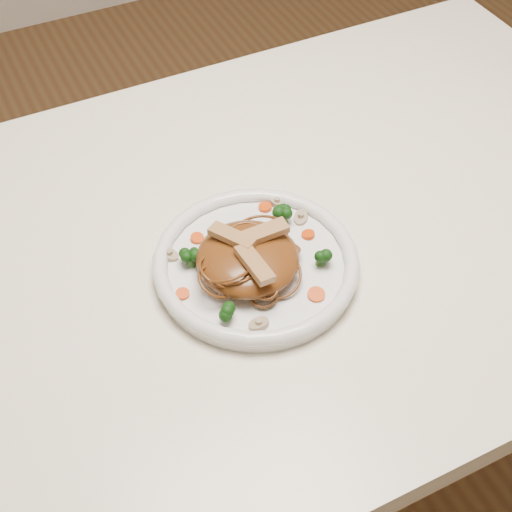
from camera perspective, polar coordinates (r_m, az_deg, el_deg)
name	(u,v)px	position (r m, az deg, el deg)	size (l,w,h in m)	color
ground	(280,471)	(1.65, 1.83, -16.09)	(4.00, 4.00, 0.00)	brown
table	(290,269)	(1.11, 2.62, -0.99)	(1.20, 0.80, 0.75)	white
plate	(256,267)	(0.96, 0.00, -0.88)	(0.26, 0.26, 0.02)	white
noodle_mound	(248,258)	(0.93, -0.65, -0.19)	(0.13, 0.13, 0.04)	brown
chicken_a	(263,233)	(0.93, 0.52, 1.78)	(0.07, 0.02, 0.01)	tan
chicken_b	(232,237)	(0.93, -1.84, 1.50)	(0.06, 0.02, 0.01)	tan
chicken_c	(254,264)	(0.89, -0.12, -0.61)	(0.07, 0.02, 0.01)	tan
broccoli_0	(283,213)	(1.00, 2.11, 3.28)	(0.03, 0.03, 0.03)	#12400D
broccoli_1	(191,255)	(0.95, -4.99, 0.05)	(0.03, 0.03, 0.03)	#12400D
broccoli_2	(225,311)	(0.89, -2.36, -4.24)	(0.02, 0.02, 0.03)	#12400D
broccoli_3	(321,255)	(0.95, 5.01, 0.05)	(0.03, 0.03, 0.03)	#12400D
carrot_0	(265,207)	(1.03, 0.70, 3.76)	(0.02, 0.02, 0.01)	#E53C08
carrot_1	(183,294)	(0.93, -5.64, -2.90)	(0.02, 0.02, 0.01)	#E53C08
carrot_2	(308,235)	(0.99, 4.01, 1.65)	(0.02, 0.02, 0.01)	#E53C08
carrot_3	(197,238)	(0.99, -4.52, 1.36)	(0.02, 0.02, 0.01)	#E53C08
carrot_4	(316,295)	(0.92, 4.63, -2.96)	(0.02, 0.02, 0.01)	#E53C08
mushroom_0	(259,324)	(0.89, 0.21, -5.23)	(0.03, 0.03, 0.01)	tan
mushroom_1	(301,218)	(1.01, 3.45, 2.95)	(0.03, 0.03, 0.01)	tan
mushroom_2	(170,255)	(0.97, -6.62, 0.09)	(0.03, 0.03, 0.01)	tan
mushroom_3	(277,203)	(1.03, 1.61, 4.10)	(0.02, 0.02, 0.01)	tan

